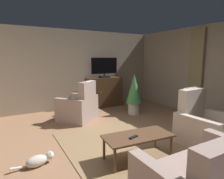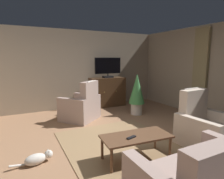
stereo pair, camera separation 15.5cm
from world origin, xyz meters
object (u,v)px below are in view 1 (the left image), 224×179
object	(u,v)px
television	(104,67)
coffee_table	(138,138)
armchair_by_fireplace	(79,108)
tv_cabinet	(104,93)
tv_remote	(134,137)
potted_plant_small_fern_corner	(134,92)
armchair_angled_to_table	(204,127)
cat	(39,160)

from	to	relation	value
television	coffee_table	xyz separation A→B (m)	(-1.13, -3.37, -0.98)
coffee_table	armchair_by_fireplace	bearing A→B (deg)	93.32
tv_cabinet	coffee_table	world-z (taller)	tv_cabinet
television	armchair_by_fireplace	size ratio (longest dim) A/B	0.78
tv_remote	potted_plant_small_fern_corner	distance (m)	2.73
coffee_table	armchair_angled_to_table	bearing A→B (deg)	-5.47
tv_cabinet	armchair_by_fireplace	size ratio (longest dim) A/B	1.02
potted_plant_small_fern_corner	cat	size ratio (longest dim) A/B	1.85
armchair_angled_to_table	potted_plant_small_fern_corner	bearing A→B (deg)	90.50
armchair_by_fireplace	potted_plant_small_fern_corner	bearing A→B (deg)	-9.14
coffee_table	tv_remote	distance (m)	0.15
tv_cabinet	armchair_by_fireplace	bearing A→B (deg)	-141.33
tv_cabinet	potted_plant_small_fern_corner	xyz separation A→B (m)	(0.35, -1.27, 0.20)
television	armchair_by_fireplace	distance (m)	1.88
potted_plant_small_fern_corner	cat	distance (m)	3.37
coffee_table	cat	size ratio (longest dim) A/B	1.80
armchair_by_fireplace	armchair_angled_to_table	world-z (taller)	armchair_by_fireplace
tv_cabinet	armchair_angled_to_table	distance (m)	3.59
tv_cabinet	armchair_angled_to_table	world-z (taller)	armchair_angled_to_table
armchair_by_fireplace	potted_plant_small_fern_corner	distance (m)	1.67
tv_remote	cat	world-z (taller)	tv_remote
coffee_table	potted_plant_small_fern_corner	bearing A→B (deg)	55.63
cat	television	bearing A→B (deg)	47.14
tv_cabinet	armchair_angled_to_table	size ratio (longest dim) A/B	1.15
armchair_by_fireplace	armchair_angled_to_table	size ratio (longest dim) A/B	1.14
coffee_table	potted_plant_small_fern_corner	distance (m)	2.63
tv_remote	armchair_angled_to_table	world-z (taller)	armchair_angled_to_table
tv_cabinet	armchair_by_fireplace	xyz separation A→B (m)	(-1.27, -1.01, -0.13)
potted_plant_small_fern_corner	armchair_by_fireplace	bearing A→B (deg)	170.86
tv_cabinet	television	world-z (taller)	television
tv_remote	cat	size ratio (longest dim) A/B	0.26
coffee_table	armchair_angled_to_table	xyz separation A→B (m)	(1.49, -0.14, -0.05)
tv_cabinet	tv_remote	bearing A→B (deg)	-109.82
tv_cabinet	television	bearing A→B (deg)	-90.00
potted_plant_small_fern_corner	armchair_angled_to_table	bearing A→B (deg)	-89.50
television	armchair_by_fireplace	bearing A→B (deg)	-142.83
armchair_by_fireplace	cat	world-z (taller)	armchair_by_fireplace
coffee_table	armchair_by_fireplace	distance (m)	2.42
tv_cabinet	tv_remote	distance (m)	3.69
armchair_by_fireplace	cat	distance (m)	2.26
armchair_by_fireplace	potted_plant_small_fern_corner	size ratio (longest dim) A/B	1.00
tv_cabinet	coffee_table	bearing A→B (deg)	-108.20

